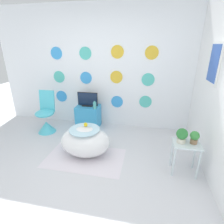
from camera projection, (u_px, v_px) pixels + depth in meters
name	position (u px, v px, depth m)	size (l,w,h in m)	color
ground_plane	(64.00, 188.00, 2.35)	(12.00, 12.00, 0.00)	silver
wall_back_dotted	(102.00, 69.00, 3.82)	(4.85, 0.05, 2.60)	white
wall_right	(215.00, 82.00, 2.48)	(0.06, 3.10, 2.60)	white
rug	(85.00, 158.00, 2.97)	(1.31, 0.78, 0.01)	silver
bathtub	(85.00, 141.00, 3.00)	(0.85, 0.63, 0.50)	white
rubber_duck	(86.00, 124.00, 2.96)	(0.07, 0.07, 0.08)	yellow
chair	(46.00, 120.00, 3.78)	(0.40, 0.40, 0.90)	#4CC6DB
tv_cabinet	(88.00, 116.00, 4.02)	(0.51, 0.40, 0.51)	#389ED6
tv	(88.00, 100.00, 3.88)	(0.46, 0.12, 0.31)	black
vase	(95.00, 105.00, 3.73)	(0.07, 0.07, 0.16)	#51B2AD
side_table	(186.00, 150.00, 2.52)	(0.38, 0.30, 0.50)	silver
potted_plant_left	(182.00, 135.00, 2.45)	(0.16, 0.16, 0.22)	beige
potted_plant_right	(195.00, 137.00, 2.43)	(0.13, 0.13, 0.19)	#8C6B4C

